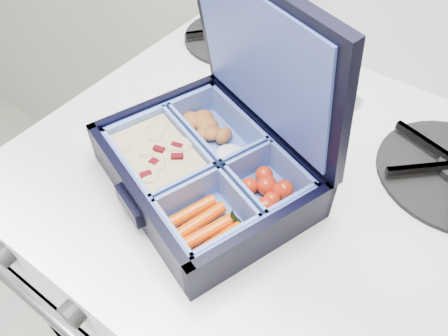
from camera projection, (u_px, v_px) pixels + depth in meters
The scene contains 4 objects.
stove at pixel (257, 298), 0.91m from camera, with size 0.60×0.60×0.90m, color silver, non-canonical shape.
bento_box at pixel (205, 170), 0.52m from camera, with size 0.24×0.19×0.06m, color black, non-canonical shape.
burner_grate_rear at pixel (235, 34), 0.75m from camera, with size 0.17×0.17×0.02m, color black.
fork at pixel (300, 131), 0.60m from camera, with size 0.03×0.19×0.01m, color #9C9EAD, non-canonical shape.
Camera 1 is at (0.45, 1.32, 1.31)m, focal length 35.00 mm.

